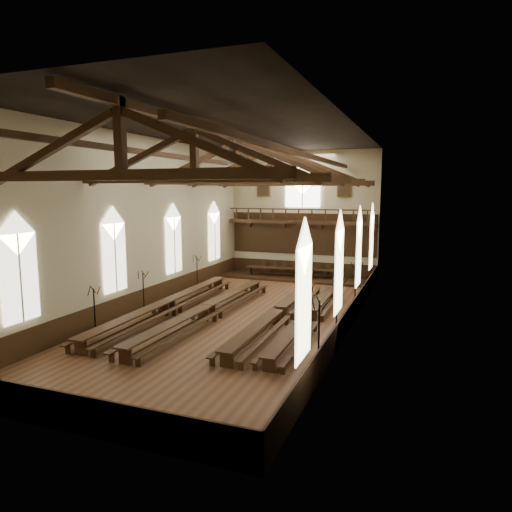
{
  "coord_description": "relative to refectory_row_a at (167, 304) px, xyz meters",
  "views": [
    {
      "loc": [
        9.41,
        -22.55,
        6.9
      ],
      "look_at": [
        0.35,
        1.5,
        3.2
      ],
      "focal_mm": 32.0,
      "sensor_mm": 36.0,
      "label": 1
    }
  ],
  "objects": [
    {
      "name": "ground",
      "position": [
        4.14,
        0.88,
        -0.58
      ],
      "size": [
        26.0,
        26.0,
        0.0
      ],
      "primitive_type": "plane",
      "color": "brown",
      "rests_on": "ground"
    },
    {
      "name": "room_walls",
      "position": [
        4.14,
        0.88,
        5.88
      ],
      "size": [
        26.0,
        26.0,
        26.0
      ],
      "color": "#B8AE8B",
      "rests_on": "ground"
    },
    {
      "name": "wainscot_band",
      "position": [
        4.14,
        0.88,
        0.02
      ],
      "size": [
        12.0,
        26.0,
        1.2
      ],
      "color": "#35210F",
      "rests_on": "ground"
    },
    {
      "name": "side_windows",
      "position": [
        4.14,
        0.88,
        3.16
      ],
      "size": [
        11.85,
        19.8,
        4.5
      ],
      "color": "white",
      "rests_on": "room_walls"
    },
    {
      "name": "end_window",
      "position": [
        4.14,
        13.78,
        6.65
      ],
      "size": [
        2.8,
        0.12,
        3.8
      ],
      "color": "white",
      "rests_on": "room_walls"
    },
    {
      "name": "minstrels_gallery",
      "position": [
        4.14,
        13.54,
        3.33
      ],
      "size": [
        11.8,
        1.24,
        3.7
      ],
      "color": "#3D2713",
      "rests_on": "room_walls"
    },
    {
      "name": "portraits",
      "position": [
        4.14,
        13.78,
        6.52
      ],
      "size": [
        7.75,
        0.09,
        1.45
      ],
      "color": "brown",
      "rests_on": "room_walls"
    },
    {
      "name": "roof_trusses",
      "position": [
        4.14,
        0.88,
        7.64
      ],
      "size": [
        11.7,
        25.7,
        2.8
      ],
      "color": "#3D2713",
      "rests_on": "room_walls"
    },
    {
      "name": "refectory_row_a",
      "position": [
        0.0,
        0.0,
        0.0
      ],
      "size": [
        1.75,
        14.8,
        0.79
      ],
      "color": "#3D2713",
      "rests_on": "ground"
    },
    {
      "name": "refectory_row_b",
      "position": [
        2.61,
        -0.17,
        -0.0
      ],
      "size": [
        1.7,
        14.74,
        0.78
      ],
      "color": "#3D2713",
      "rests_on": "ground"
    },
    {
      "name": "refectory_row_c",
      "position": [
        6.38,
        0.74,
        -0.04
      ],
      "size": [
        1.56,
        14.31,
        0.74
      ],
      "color": "#3D2713",
      "rests_on": "ground"
    },
    {
      "name": "refectory_row_d",
      "position": [
        8.04,
        0.58,
        -0.09
      ],
      "size": [
        1.44,
        13.62,
        0.66
      ],
      "color": "#3D2713",
      "rests_on": "ground"
    },
    {
      "name": "dais",
      "position": [
        3.78,
        12.28,
        -0.48
      ],
      "size": [
        11.4,
        2.77,
        0.18
      ],
      "primitive_type": "cube",
      "color": "#35210F",
      "rests_on": "ground"
    },
    {
      "name": "high_table",
      "position": [
        3.78,
        12.28,
        0.19
      ],
      "size": [
        7.39,
        1.33,
        0.69
      ],
      "color": "#3D2713",
      "rests_on": "dais"
    },
    {
      "name": "high_chairs",
      "position": [
        3.78,
        13.01,
        0.15
      ],
      "size": [
        5.85,
        0.46,
        0.99
      ],
      "color": "#3D2713",
      "rests_on": "dais"
    },
    {
      "name": "candelabrum_left_near",
      "position": [
        -1.41,
        -4.27,
        0.13
      ],
      "size": [
        0.7,
        0.69,
        2.34
      ],
      "color": "black",
      "rests_on": "ground"
    },
    {
      "name": "candelabrum_left_mid",
      "position": [
        -1.41,
        -0.17,
        0.16
      ],
      "size": [
        0.68,
        0.74,
        2.41
      ],
      "color": "black",
      "rests_on": "ground"
    },
    {
      "name": "candelabrum_left_far",
      "position": [
        -1.41,
        6.3,
        0.17
      ],
      "size": [
        0.66,
        0.75,
        2.45
      ],
      "color": "black",
      "rests_on": "ground"
    },
    {
      "name": "candelabrum_right_near",
      "position": [
        9.69,
        -4.28,
        0.25
      ],
      "size": [
        0.79,
        0.83,
        2.73
      ],
      "color": "black",
      "rests_on": "ground"
    },
    {
      "name": "candelabrum_right_mid",
      "position": [
        9.69,
        -0.5,
        0.28
      ],
      "size": [
        0.77,
        0.87,
        2.82
      ],
      "color": "black",
      "rests_on": "ground"
    },
    {
      "name": "candelabrum_right_far",
      "position": [
        9.69,
        5.42,
        0.24
      ],
      "size": [
        0.8,
        0.78,
        2.68
      ],
      "color": "black",
      "rests_on": "ground"
    }
  ]
}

